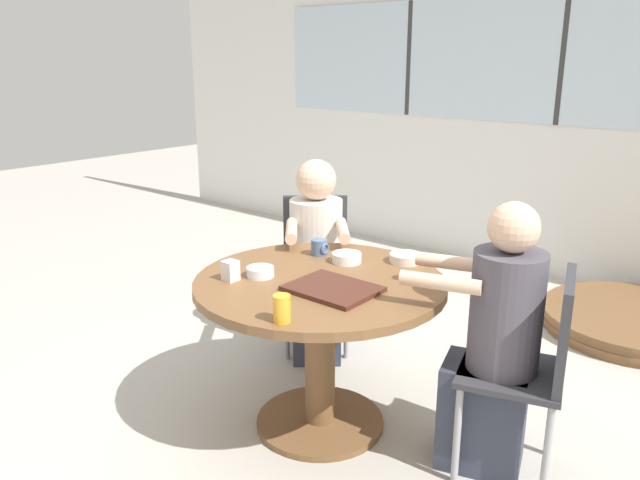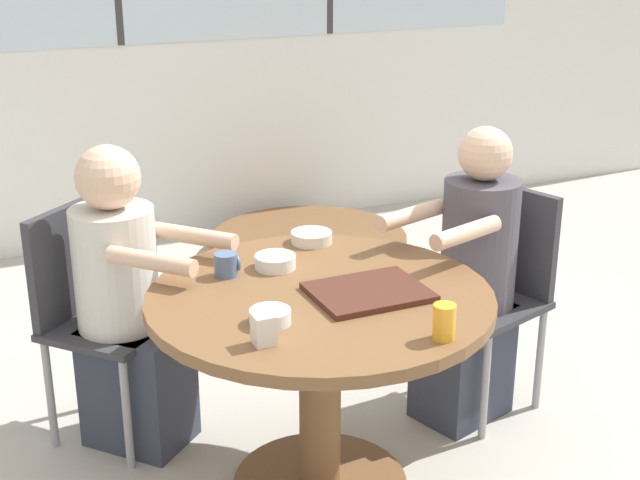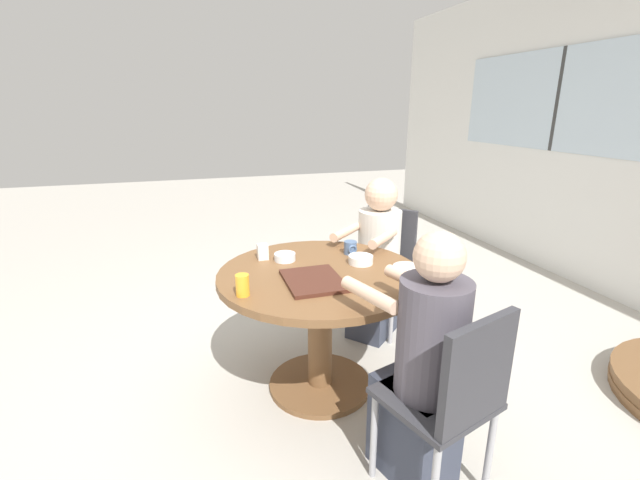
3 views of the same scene
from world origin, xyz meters
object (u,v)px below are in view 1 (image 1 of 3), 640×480
at_px(folded_table_stack, 636,321).
at_px(person_man_blue_shirt, 316,267).
at_px(person_woman_green_shirt, 494,351).
at_px(milk_carton_small, 230,271).
at_px(bowl_white_shallow, 260,272).
at_px(chair_for_woman_green_shirt, 537,358).
at_px(chair_for_man_blue_shirt, 316,257).
at_px(bowl_cereal, 347,258).
at_px(coffee_mug, 319,247).
at_px(bowl_fruit, 405,258).
at_px(juice_glass, 282,309).

bearing_deg(folded_table_stack, person_man_blue_shirt, -132.18).
bearing_deg(person_woman_green_shirt, folded_table_stack, -21.22).
bearing_deg(folded_table_stack, milk_carton_small, -116.21).
distance_m(person_woman_green_shirt, bowl_white_shallow, 1.05).
bearing_deg(chair_for_woman_green_shirt, bowl_white_shallow, 93.45).
relative_size(chair_for_man_blue_shirt, folded_table_stack, 0.77).
bearing_deg(bowl_white_shallow, person_woman_green_shirt, 21.09).
height_order(bowl_white_shallow, bowl_cereal, bowl_cereal).
bearing_deg(person_man_blue_shirt, person_woman_green_shirt, 122.85).
distance_m(coffee_mug, bowl_cereal, 0.17).
xyz_separation_m(person_man_blue_shirt, folded_table_stack, (1.37, 1.52, -0.46)).
xyz_separation_m(person_woman_green_shirt, coffee_mug, (-0.96, 0.04, 0.24)).
xyz_separation_m(chair_for_man_blue_shirt, folded_table_stack, (1.48, 1.39, -0.47)).
bearing_deg(person_man_blue_shirt, bowl_white_shallow, 69.87).
xyz_separation_m(coffee_mug, bowl_cereal, (0.17, -0.00, -0.02)).
distance_m(person_woman_green_shirt, bowl_fruit, 0.65).
xyz_separation_m(milk_carton_small, bowl_white_shallow, (0.06, 0.12, -0.02)).
distance_m(person_woman_green_shirt, milk_carton_small, 1.16).
distance_m(coffee_mug, folded_table_stack, 2.24).
relative_size(bowl_white_shallow, bowl_fruit, 0.81).
distance_m(person_man_blue_shirt, juice_glass, 1.26).
bearing_deg(milk_carton_small, person_man_blue_shirt, 104.47).
distance_m(person_woman_green_shirt, coffee_mug, 0.99).
relative_size(person_woman_green_shirt, bowl_white_shallow, 9.35).
relative_size(milk_carton_small, bowl_fruit, 0.59).
distance_m(person_woman_green_shirt, juice_glass, 0.90).
relative_size(chair_for_woman_green_shirt, juice_glass, 8.38).
bearing_deg(coffee_mug, bowl_cereal, -1.01).
bearing_deg(milk_carton_small, juice_glass, -20.58).
relative_size(juice_glass, bowl_white_shallow, 0.85).
relative_size(juice_glass, bowl_cereal, 0.75).
height_order(chair_for_man_blue_shirt, milk_carton_small, chair_for_man_blue_shirt).
height_order(bowl_white_shallow, bowl_fruit, bowl_white_shallow).
xyz_separation_m(chair_for_man_blue_shirt, juice_glass, (0.80, -1.14, 0.25)).
distance_m(chair_for_man_blue_shirt, milk_carton_small, 1.04).
height_order(coffee_mug, juice_glass, juice_glass).
bearing_deg(milk_carton_small, bowl_cereal, 65.32).
bearing_deg(juice_glass, person_man_blue_shirt, 124.29).
bearing_deg(bowl_fruit, milk_carton_small, -122.88).
bearing_deg(chair_for_man_blue_shirt, bowl_cereal, 100.82).
height_order(bowl_cereal, folded_table_stack, bowl_cereal).
bearing_deg(milk_carton_small, bowl_fruit, 57.12).
bearing_deg(juice_glass, milk_carton_small, 159.42).
relative_size(coffee_mug, milk_carton_small, 0.94).
height_order(person_man_blue_shirt, coffee_mug, person_man_blue_shirt).
bearing_deg(juice_glass, bowl_cereal, 108.60).
bearing_deg(bowl_fruit, person_man_blue_shirt, 168.74).
bearing_deg(chair_for_woman_green_shirt, folded_table_stack, -16.43).
xyz_separation_m(chair_for_man_blue_shirt, person_woman_green_shirt, (1.35, -0.47, -0.00)).
xyz_separation_m(chair_for_man_blue_shirt, bowl_cereal, (0.56, -0.44, 0.23)).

